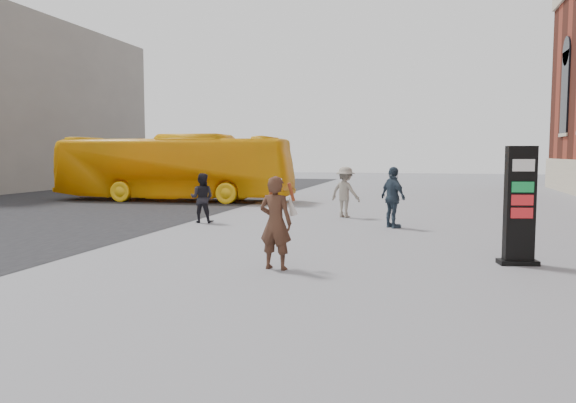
% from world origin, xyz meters
% --- Properties ---
extents(ground, '(100.00, 100.00, 0.00)m').
position_xyz_m(ground, '(0.00, 0.00, 0.00)').
color(ground, '#9E9EA3').
extents(bg_building_far, '(10.00, 18.00, 10.00)m').
position_xyz_m(bg_building_far, '(-24.00, 20.00, 5.00)').
color(bg_building_far, gray).
rests_on(bg_building_far, ground).
extents(info_pylon, '(0.79, 0.51, 2.29)m').
position_xyz_m(info_pylon, '(3.94, 1.18, 1.15)').
color(info_pylon, black).
rests_on(info_pylon, ground).
extents(woman, '(0.72, 0.67, 1.74)m').
position_xyz_m(woman, '(-0.50, -0.37, 0.89)').
color(woman, '#3F2419').
rests_on(woman, ground).
extents(bus, '(10.75, 2.90, 2.97)m').
position_xyz_m(bus, '(-8.89, 12.90, 1.48)').
color(bus, '#FBB60D').
rests_on(bus, road).
extents(pedestrian_a, '(0.79, 0.64, 1.53)m').
position_xyz_m(pedestrian_a, '(-4.56, 5.78, 0.77)').
color(pedestrian_a, black).
rests_on(pedestrian_a, ground).
extents(pedestrian_b, '(1.26, 1.05, 1.69)m').
position_xyz_m(pedestrian_b, '(-0.47, 8.27, 0.85)').
color(pedestrian_b, gray).
rests_on(pedestrian_b, ground).
extents(pedestrian_c, '(0.99, 1.07, 1.76)m').
position_xyz_m(pedestrian_c, '(1.25, 5.99, 0.88)').
color(pedestrian_c, '#303F4F').
rests_on(pedestrian_c, ground).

